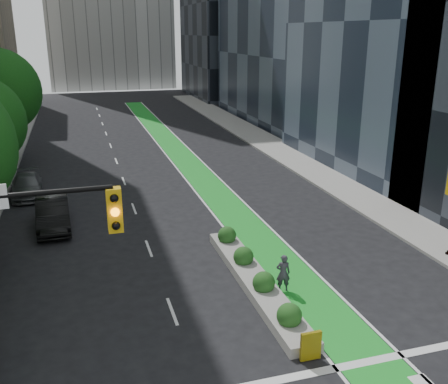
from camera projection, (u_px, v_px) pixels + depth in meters
sidewalk_right at (302, 162)px, 40.12m from camera, size 3.60×90.00×0.15m
bike_lane_paint at (182, 156)px, 42.31m from camera, size 2.20×70.00×0.01m
building_dark_end at (236, 5)px, 77.27m from camera, size 14.00×18.00×28.00m
median_planter at (255, 277)px, 20.77m from camera, size 1.20×10.26×1.10m
cyclist at (283, 273)px, 20.21m from camera, size 0.65×0.49×1.60m
parked_car_left_mid at (53, 214)px, 26.71m from camera, size 1.88×4.87×1.58m
parked_car_left_far at (27, 186)px, 32.04m from camera, size 2.16×4.72×1.34m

